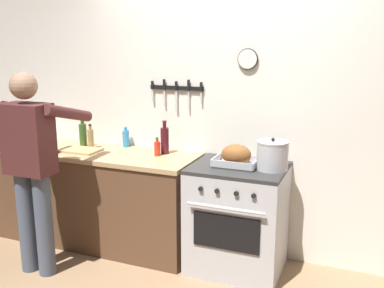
{
  "coord_description": "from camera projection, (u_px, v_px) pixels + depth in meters",
  "views": [
    {
      "loc": [
        1.17,
        -2.34,
        1.89
      ],
      "look_at": [
        -0.13,
        0.85,
        1.08
      ],
      "focal_mm": 41.34,
      "sensor_mm": 36.0,
      "label": 1
    }
  ],
  "objects": [
    {
      "name": "wall_back",
      "position": [
        227.0,
        109.0,
        3.89
      ],
      "size": [
        6.0,
        0.13,
        2.6
      ],
      "color": "white",
      "rests_on": "ground"
    },
    {
      "name": "counter_block",
      "position": [
        93.0,
        195.0,
        4.2
      ],
      "size": [
        2.03,
        0.65,
        0.9
      ],
      "color": "brown",
      "rests_on": "ground"
    },
    {
      "name": "stove",
      "position": [
        237.0,
        218.0,
        3.68
      ],
      "size": [
        0.76,
        0.67,
        0.9
      ],
      "color": "#BCBCC1",
      "rests_on": "ground"
    },
    {
      "name": "person_cook",
      "position": [
        32.0,
        161.0,
        3.52
      ],
      "size": [
        0.51,
        0.63,
        1.66
      ],
      "rotation": [
        0.0,
        0.0,
        1.78
      ],
      "color": "#4C566B",
      "rests_on": "ground"
    },
    {
      "name": "roasting_pan",
      "position": [
        236.0,
        156.0,
        3.56
      ],
      "size": [
        0.35,
        0.26,
        0.18
      ],
      "color": "#B7B7BC",
      "rests_on": "stove"
    },
    {
      "name": "stock_pot",
      "position": [
        272.0,
        155.0,
        3.46
      ],
      "size": [
        0.25,
        0.25,
        0.26
      ],
      "color": "#B7B7BC",
      "rests_on": "stove"
    },
    {
      "name": "cutting_board",
      "position": [
        80.0,
        150.0,
        4.05
      ],
      "size": [
        0.36,
        0.24,
        0.02
      ],
      "primitive_type": "cube",
      "color": "tan",
      "rests_on": "counter_block"
    },
    {
      "name": "bottle_dish_soap",
      "position": [
        126.0,
        138.0,
        4.21
      ],
      "size": [
        0.06,
        0.06,
        0.21
      ],
      "color": "#338CCC",
      "rests_on": "counter_block"
    },
    {
      "name": "bottle_hot_sauce",
      "position": [
        157.0,
        148.0,
        3.88
      ],
      "size": [
        0.05,
        0.05,
        0.17
      ],
      "color": "red",
      "rests_on": "counter_block"
    },
    {
      "name": "bottle_wine_red",
      "position": [
        165.0,
        140.0,
        3.94
      ],
      "size": [
        0.07,
        0.07,
        0.3
      ],
      "color": "#47141E",
      "rests_on": "counter_block"
    },
    {
      "name": "bottle_vinegar",
      "position": [
        91.0,
        138.0,
        4.15
      ],
      "size": [
        0.06,
        0.06,
        0.23
      ],
      "color": "#997F4C",
      "rests_on": "counter_block"
    },
    {
      "name": "bottle_olive_oil",
      "position": [
        83.0,
        135.0,
        4.2
      ],
      "size": [
        0.07,
        0.07,
        0.28
      ],
      "color": "#385623",
      "rests_on": "counter_block"
    }
  ]
}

